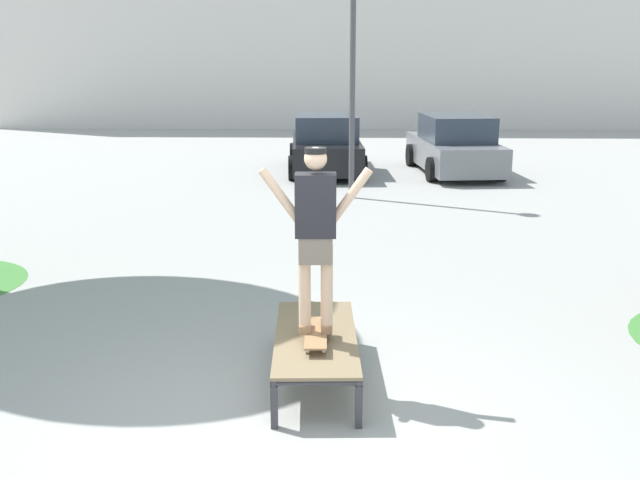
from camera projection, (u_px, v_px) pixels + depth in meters
The scene contains 8 objects.
ground_plane at pixel (287, 415), 6.37m from camera, with size 120.00×120.00×0.00m, color #A8A8A3.
building_facade at pixel (352, 4), 30.69m from camera, with size 29.70×4.00×10.01m, color silver.
skate_box at pixel (316, 339), 6.94m from camera, with size 0.83×1.93×0.46m.
skateboard at pixel (316, 333), 6.76m from camera, with size 0.22×0.80×0.09m.
skater at pixel (316, 228), 6.52m from camera, with size 1.00×0.29×1.69m.
car_black at pixel (326, 146), 19.18m from camera, with size 2.09×4.28×1.50m.
car_grey at pixel (454, 147), 18.98m from camera, with size 2.23×4.35×1.50m.
light_post at pixel (353, 13), 14.97m from camera, with size 0.36×0.36×5.83m.
Camera 1 is at (0.44, -5.79, 3.03)m, focal length 41.42 mm.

